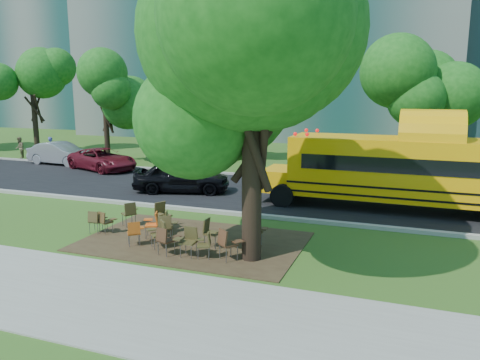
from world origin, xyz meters
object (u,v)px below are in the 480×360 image
at_px(bg_car_silver, 61,153).
at_px(chair_12, 210,230).
at_px(black_car, 182,177).
at_px(pedestrian_a, 52,149).
at_px(chair_10, 162,213).
at_px(bg_car_red, 102,159).
at_px(chair_1, 105,220).
at_px(chair_2, 135,231).
at_px(chair_11, 166,225).
at_px(pedestrian_b, 20,148).
at_px(school_bus, 425,171).
at_px(main_tree, 252,82).
at_px(chair_3, 160,232).
at_px(chair_8, 130,211).
at_px(chair_14, 164,219).
at_px(chair_5, 188,239).
at_px(chair_4, 165,238).
at_px(chair_7, 227,242).
at_px(chair_6, 205,243).
at_px(chair_9, 153,222).
at_px(chair_13, 255,231).
at_px(chair_0, 96,219).

bearing_deg(bg_car_silver, chair_12, -122.94).
distance_m(black_car, pedestrian_a, 14.18).
relative_size(chair_10, bg_car_red, 0.20).
xyz_separation_m(chair_1, chair_2, (1.65, -0.75, 0.02)).
relative_size(chair_11, pedestrian_b, 0.61).
relative_size(school_bus, chair_12, 13.15).
bearing_deg(bg_car_red, main_tree, -110.32).
bearing_deg(chair_2, pedestrian_b, 105.23).
relative_size(chair_3, black_car, 0.19).
bearing_deg(pedestrian_a, chair_11, -128.44).
relative_size(chair_8, chair_12, 0.98).
bearing_deg(pedestrian_a, chair_14, -127.55).
distance_m(chair_5, pedestrian_b, 24.60).
relative_size(chair_4, pedestrian_b, 0.57).
bearing_deg(chair_14, chair_7, -141.70).
bearing_deg(bg_car_silver, pedestrian_b, 78.11).
bearing_deg(chair_4, school_bus, 64.45).
distance_m(chair_5, chair_12, 0.98).
relative_size(chair_3, chair_7, 0.92).
bearing_deg(chair_6, chair_9, 44.26).
xyz_separation_m(chair_5, bg_car_silver, (-15.56, 12.60, 0.18)).
relative_size(chair_8, bg_car_red, 0.19).
bearing_deg(pedestrian_b, chair_13, 25.05).
bearing_deg(pedestrian_b, chair_3, 19.47).
relative_size(chair_5, chair_12, 0.97).
relative_size(school_bus, chair_13, 13.50).
xyz_separation_m(main_tree, chair_6, (-1.28, -0.40, -4.56)).
bearing_deg(bg_car_red, chair_2, -120.22).
xyz_separation_m(chair_8, pedestrian_a, (-13.82, 11.52, 0.28)).
xyz_separation_m(chair_3, bg_car_red, (-10.47, 11.34, 0.13)).
height_order(school_bus, chair_7, school_bus).
bearing_deg(chair_0, chair_8, 55.35).
bearing_deg(chair_10, chair_11, 60.41).
xyz_separation_m(school_bus, chair_5, (-6.52, -7.80, -1.15)).
height_order(chair_6, chair_8, chair_8).
relative_size(chair_0, chair_10, 0.83).
distance_m(chair_9, pedestrian_a, 19.69).
bearing_deg(chair_13, black_car, 128.81).
relative_size(school_bus, pedestrian_a, 7.24).
bearing_deg(chair_12, black_car, -147.10).
xyz_separation_m(chair_2, chair_6, (2.52, -0.23, -0.01)).
relative_size(chair_14, pedestrian_b, 0.53).
height_order(chair_5, chair_6, chair_5).
bearing_deg(chair_13, school_bus, 48.73).
relative_size(main_tree, school_bus, 0.72).
relative_size(main_tree, chair_11, 9.38).
xyz_separation_m(chair_5, pedestrian_a, (-17.17, 13.59, 0.28)).
relative_size(chair_7, chair_12, 1.03).
height_order(chair_6, chair_7, chair_7).
relative_size(chair_5, chair_13, 1.00).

